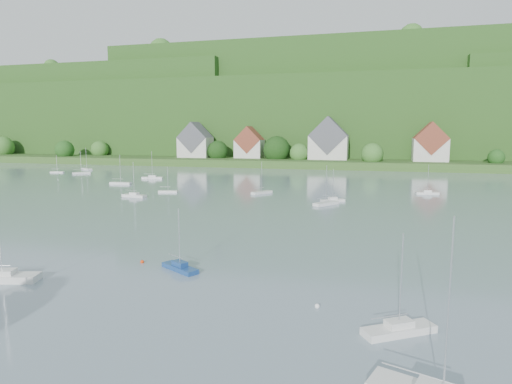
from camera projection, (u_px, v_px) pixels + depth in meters
far_shore_strip at (320, 161)px, 198.75m from camera, size 600.00×60.00×3.00m
forested_ridge at (335, 118)px, 261.36m from camera, size 620.00×181.22×69.89m
village_building_0 at (195, 143)px, 199.24m from camera, size 14.00×10.40×16.00m
village_building_1 at (249, 145)px, 194.88m from camera, size 12.00×9.36×14.00m
village_building_2 at (329, 142)px, 184.79m from camera, size 16.00×11.44×18.00m
village_building_3 at (430, 145)px, 172.79m from camera, size 13.00×10.40×15.50m
near_sailboat_0 at (2, 277)px, 43.21m from camera, size 7.23×3.70×9.40m
near_sailboat_1 at (180, 267)px, 46.64m from camera, size 4.96×3.71×6.67m
near_sailboat_3 at (399, 328)px, 31.97m from camera, size 5.54×4.33×7.53m
mooring_buoy_1 at (317, 308)px, 36.80m from camera, size 0.45×0.45×0.45m
mooring_buoy_3 at (142, 263)px, 49.36m from camera, size 0.41×0.41×0.41m
far_sailboat_cluster at (299, 186)px, 116.85m from camera, size 203.41×73.52×8.71m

